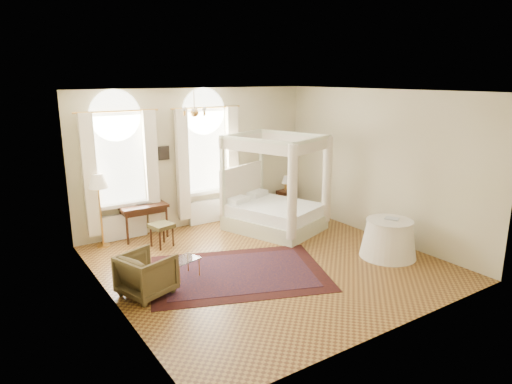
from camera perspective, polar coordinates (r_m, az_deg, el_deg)
ground at (r=9.08m, az=1.46°, el=-8.82°), size 6.00×6.00×0.00m
room_walls at (r=8.50m, az=1.55°, el=3.55°), size 6.00×6.00×6.00m
window_left at (r=10.35m, az=-16.52°, el=2.12°), size 1.62×0.27×3.29m
window_right at (r=11.12m, az=-6.15°, el=3.45°), size 1.62×0.27×3.29m
chandelier at (r=8.96m, az=-7.71°, el=9.96°), size 0.51×0.45×0.50m
wall_pictures at (r=11.09m, az=-6.96°, el=5.50°), size 2.54×0.03×0.39m
canopy_bed at (r=10.83m, az=2.40°, el=-2.07°), size 2.28×2.51×2.26m
nightstand at (r=12.43m, az=3.68°, el=-1.06°), size 0.44×0.41×0.56m
nightstand_lamp at (r=12.43m, az=3.83°, el=1.43°), size 0.26×0.26×0.37m
writing_desk at (r=10.50m, az=-13.88°, el=-2.18°), size 1.04×0.55×0.77m
laptop at (r=10.58m, az=-13.94°, el=-1.35°), size 0.36×0.24×0.03m
stool at (r=9.98m, az=-11.73°, el=-4.37°), size 0.53×0.53×0.51m
armchair at (r=7.92m, az=-13.52°, el=-9.97°), size 1.01×1.00×0.73m
coffee_table at (r=8.40m, az=-9.04°, el=-8.51°), size 0.63×0.52×0.37m
floor_lamp at (r=10.07m, az=-19.12°, el=0.85°), size 0.41×0.41×1.59m
oriental_rug at (r=8.63m, az=-2.20°, el=-10.05°), size 3.79×3.28×0.01m
side_table at (r=9.63m, az=16.24°, el=-5.62°), size 1.13×1.13×0.77m
book at (r=9.49m, az=16.49°, el=-3.37°), size 0.30×0.33×0.03m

